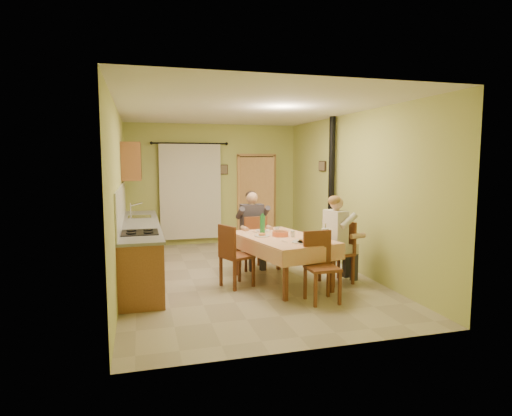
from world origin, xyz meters
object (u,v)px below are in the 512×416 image
object	(u,v)px
dining_table	(282,260)
chair_left	(236,268)
chair_near	(322,281)
man_far	(252,221)
man_right	(337,229)
stove_flue	(331,209)
chair_far	(253,253)
chair_right	(337,265)

from	to	relation	value
dining_table	chair_left	distance (m)	0.75
chair_near	man_far	size ratio (longest dim) A/B	0.71
man_right	stove_flue	xyz separation A→B (m)	(0.56, 1.42, 0.15)
chair_far	man_right	size ratio (longest dim) A/B	0.71
man_far	chair_near	bearing A→B (deg)	-80.36
chair_near	man_right	size ratio (longest dim) A/B	0.71
chair_far	chair_right	bearing A→B (deg)	-51.54
chair_near	stove_flue	size ratio (longest dim) A/B	0.35
dining_table	man_right	world-z (taller)	man_right
chair_near	chair_right	bearing A→B (deg)	-128.88
chair_near	chair_far	bearing A→B (deg)	-77.62
dining_table	chair_near	world-z (taller)	chair_near
dining_table	man_far	xyz separation A→B (m)	(-0.22, 1.02, 0.50)
man_right	chair_right	bearing A→B (deg)	-90.00
dining_table	chair_left	world-z (taller)	chair_left
chair_right	man_far	xyz separation A→B (m)	(-1.09, 1.23, 0.59)
chair_left	stove_flue	bearing A→B (deg)	94.70
chair_far	stove_flue	world-z (taller)	stove_flue
chair_left	man_far	distance (m)	1.28
chair_far	chair_right	xyz separation A→B (m)	(1.09, -1.22, 0.00)
chair_right	dining_table	bearing A→B (deg)	65.79
chair_right	chair_left	distance (m)	1.63
chair_near	chair_left	distance (m)	1.43
chair_right	man_right	world-z (taller)	man_right
man_right	stove_flue	bearing A→B (deg)	-32.12
dining_table	chair_far	distance (m)	1.03
dining_table	chair_right	xyz separation A→B (m)	(0.87, -0.21, -0.09)
man_far	stove_flue	world-z (taller)	stove_flue
chair_far	chair_right	distance (m)	1.63
stove_flue	dining_table	bearing A→B (deg)	-139.51
dining_table	stove_flue	xyz separation A→B (m)	(1.42, 1.21, 0.65)
dining_table	man_far	size ratio (longest dim) A/B	1.45
stove_flue	chair_right	bearing A→B (deg)	-110.94
chair_right	chair_left	bearing A→B (deg)	71.27
chair_left	chair_near	bearing A→B (deg)	20.16
chair_near	stove_flue	xyz separation A→B (m)	(1.16, 2.21, 0.73)
chair_near	chair_right	distance (m)	1.01
stove_flue	chair_far	bearing A→B (deg)	-172.87
chair_far	man_right	bearing A→B (deg)	-51.99
man_right	chair_near	bearing A→B (deg)	131.72
chair_far	chair_near	size ratio (longest dim) A/B	1.00
chair_left	stove_flue	xyz separation A→B (m)	(2.16, 1.19, 0.73)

